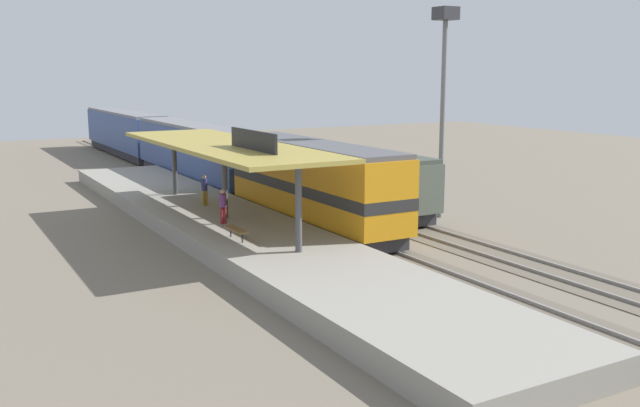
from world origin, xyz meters
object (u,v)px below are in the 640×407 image
at_px(passenger_carriage_rear, 125,132).
at_px(person_waiting, 223,205).
at_px(passenger_carriage_front, 196,152).
at_px(freight_car, 360,179).
at_px(light_mast, 444,68).
at_px(platform_bench, 236,230).
at_px(locomotive, 313,184).
at_px(person_walking, 204,188).

bearing_deg(passenger_carriage_rear, person_waiting, -97.62).
xyz_separation_m(passenger_carriage_front, freight_car, (4.60, -15.48, -0.34)).
bearing_deg(light_mast, passenger_carriage_front, 112.40).
height_order(passenger_carriage_rear, freight_car, passenger_carriage_rear).
relative_size(platform_bench, freight_car, 0.14).
height_order(platform_bench, locomotive, locomotive).
relative_size(passenger_carriage_front, person_walking, 11.70).
relative_size(light_mast, person_waiting, 6.84).
bearing_deg(person_waiting, person_walking, 79.58).
bearing_deg(light_mast, person_waiting, 177.81).
distance_m(passenger_carriage_rear, light_mast, 40.94).
height_order(locomotive, passenger_carriage_rear, locomotive).
relative_size(passenger_carriage_rear, light_mast, 1.71).
bearing_deg(locomotive, freight_car, 28.74).
height_order(platform_bench, person_walking, person_walking).
bearing_deg(platform_bench, freight_car, 31.04).
xyz_separation_m(platform_bench, locomotive, (6.00, 3.86, 1.07)).
bearing_deg(locomotive, passenger_carriage_rear, 90.00).
distance_m(passenger_carriage_rear, freight_car, 36.57).
bearing_deg(light_mast, locomotive, 173.23).
relative_size(light_mast, person_walking, 6.84).
distance_m(light_mast, person_walking, 14.85).
xyz_separation_m(passenger_carriage_rear, person_walking, (-4.32, -34.17, -0.46)).
bearing_deg(person_waiting, platform_bench, -102.43).
xyz_separation_m(person_waiting, person_walking, (0.93, 5.05, 0.00)).
relative_size(platform_bench, person_waiting, 0.99).
distance_m(locomotive, freight_car, 5.26).
bearing_deg(freight_car, passenger_carriage_rear, 97.23).
distance_m(freight_car, person_walking, 9.16).
xyz_separation_m(passenger_carriage_rear, freight_car, (4.60, -36.28, -0.34)).
relative_size(passenger_carriage_rear, freight_car, 1.67).
distance_m(platform_bench, locomotive, 7.21).
bearing_deg(platform_bench, person_walking, 78.77).
bearing_deg(locomotive, platform_bench, -147.27).
xyz_separation_m(light_mast, person_waiting, (-13.04, 0.50, -6.54)).
bearing_deg(platform_bench, person_waiting, 77.57).
bearing_deg(passenger_carriage_rear, person_walking, -97.20).
height_order(locomotive, person_waiting, locomotive).
bearing_deg(passenger_carriage_rear, locomotive, -90.00).
bearing_deg(passenger_carriage_front, locomotive, -90.00).
distance_m(platform_bench, light_mast, 15.77).
bearing_deg(passenger_carriage_rear, light_mast, -78.89).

